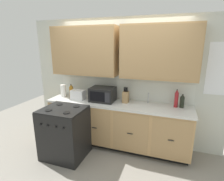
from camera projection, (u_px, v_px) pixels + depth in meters
The scene contains 12 objects.
ground_plane at pixel (112, 153), 3.43m from camera, with size 8.00×8.00×0.00m, color gray.
wall_unit at pixel (120, 64), 3.45m from camera, with size 4.00×0.40×2.55m.
counter_run at pixel (117, 124), 3.57m from camera, with size 2.83×0.64×0.93m.
stove_range at pixel (65, 132), 3.26m from camera, with size 0.76×0.68×0.95m.
microwave at pixel (103, 94), 3.54m from camera, with size 0.48×0.37×0.28m.
toaster at pixel (78, 95), 3.68m from camera, with size 0.28×0.18×0.19m.
knife_block at pixel (126, 97), 3.46m from camera, with size 0.11×0.14×0.31m.
sink_faucet at pixel (148, 98), 3.44m from camera, with size 0.02×0.02×0.20m, color #B2B5BA.
paper_towel_roll at pixel (63, 91), 3.84m from camera, with size 0.12×0.12×0.26m, color white.
bottle_dark at pixel (182, 101), 3.18m from camera, with size 0.08×0.08×0.25m.
bottle_amber at pixel (71, 91), 3.81m from camera, with size 0.08×0.08×0.28m.
bottle_red at pixel (176, 99), 3.19m from camera, with size 0.07×0.07×0.33m.
Camera 1 is at (0.99, -2.83, 2.06)m, focal length 28.42 mm.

